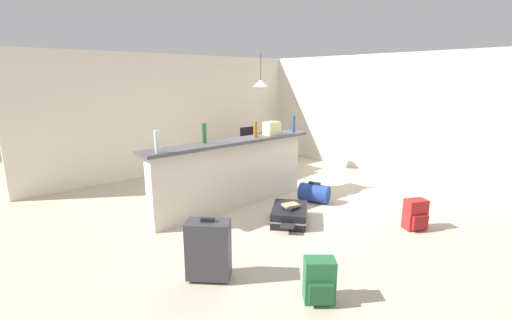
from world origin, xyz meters
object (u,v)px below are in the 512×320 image
(bottle_clear, at_px, (157,142))
(bottle_amber, at_px, (256,129))
(dining_table, at_px, (256,142))
(bottle_blue, at_px, (294,124))
(pendant_lamp, at_px, (261,83))
(duffel_bag_blue, at_px, (314,193))
(bottle_green, at_px, (204,133))
(dining_chair_near_partition, at_px, (269,152))
(backpack_green, at_px, (319,281))
(dining_chair_far_side, at_px, (245,144))
(book_stack, at_px, (291,206))
(grocery_bag, at_px, (272,128))
(suitcase_flat_black, at_px, (289,215))
(suitcase_upright_charcoal, at_px, (209,249))
(backpack_red, at_px, (415,215))

(bottle_clear, relative_size, bottle_amber, 1.12)
(bottle_clear, distance_m, bottle_amber, 1.72)
(dining_table, bearing_deg, bottle_blue, -106.98)
(pendant_lamp, bearing_deg, duffel_bag_blue, -107.76)
(duffel_bag_blue, bearing_deg, bottle_green, 154.39)
(pendant_lamp, distance_m, duffel_bag_blue, 2.78)
(dining_chair_near_partition, relative_size, backpack_green, 2.21)
(dining_chair_far_side, bearing_deg, bottle_blue, -105.43)
(dining_chair_near_partition, distance_m, dining_chair_far_side, 1.03)
(duffel_bag_blue, height_order, book_stack, duffel_bag_blue)
(grocery_bag, relative_size, suitcase_flat_black, 0.30)
(grocery_bag, height_order, suitcase_flat_black, grocery_bag)
(grocery_bag, relative_size, duffel_bag_blue, 0.47)
(pendant_lamp, distance_m, suitcase_upright_charcoal, 4.62)
(dining_chair_near_partition, xyz_separation_m, book_stack, (-1.44, -1.97, -0.26))
(bottle_clear, xyz_separation_m, pendant_lamp, (3.10, 1.45, 0.67))
(backpack_red, bearing_deg, suitcase_flat_black, 130.26)
(bottle_green, relative_size, grocery_bag, 1.13)
(suitcase_flat_black, xyz_separation_m, backpack_green, (-1.15, -1.46, 0.09))
(bottle_amber, height_order, suitcase_flat_black, bottle_amber)
(bottle_green, height_order, duffel_bag_blue, bottle_green)
(dining_chair_far_side, distance_m, duffel_bag_blue, 2.74)
(book_stack, bearing_deg, suitcase_upright_charcoal, -165.47)
(bottle_amber, bearing_deg, bottle_clear, -178.24)
(bottle_amber, relative_size, bottle_blue, 0.87)
(duffel_bag_blue, bearing_deg, bottle_blue, 77.58)
(backpack_red, bearing_deg, bottle_blue, 90.92)
(book_stack, bearing_deg, pendant_lamp, 56.30)
(duffel_bag_blue, bearing_deg, backpack_green, -139.57)
(bottle_amber, distance_m, backpack_red, 2.64)
(bottle_green, xyz_separation_m, bottle_amber, (0.90, -0.12, -0.02))
(bottle_amber, xyz_separation_m, duffel_bag_blue, (0.72, -0.66, -1.06))
(dining_table, height_order, dining_chair_near_partition, dining_chair_near_partition)
(bottle_green, bearing_deg, backpack_red, -53.17)
(dining_table, bearing_deg, backpack_red, -96.44)
(pendant_lamp, xyz_separation_m, backpack_red, (-0.49, -3.67, -1.70))
(backpack_red, bearing_deg, bottle_amber, 111.47)
(backpack_green, distance_m, suitcase_upright_charcoal, 1.14)
(suitcase_flat_black, relative_size, suitcase_upright_charcoal, 1.27)
(bottle_blue, bearing_deg, duffel_bag_blue, -102.42)
(bottle_green, relative_size, duffel_bag_blue, 0.53)
(bottle_blue, bearing_deg, bottle_clear, -179.60)
(bottle_blue, distance_m, dining_chair_near_partition, 1.27)
(dining_chair_far_side, height_order, suitcase_flat_black, dining_chair_far_side)
(grocery_bag, bearing_deg, pendant_lamp, 54.07)
(bottle_clear, xyz_separation_m, suitcase_upright_charcoal, (-0.19, -1.39, -0.90))
(dining_table, relative_size, book_stack, 4.32)
(dining_table, distance_m, backpack_red, 3.79)
(backpack_green, bearing_deg, dining_chair_far_side, 57.81)
(bottle_clear, bearing_deg, backpack_red, -40.35)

